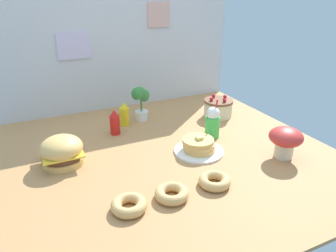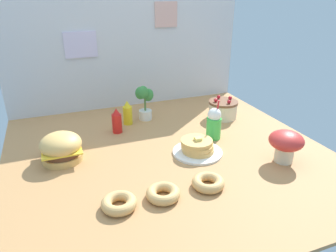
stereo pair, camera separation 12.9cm
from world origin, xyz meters
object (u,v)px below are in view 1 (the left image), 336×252
layer_cake (218,108)px  potted_plant (141,102)px  burger (62,151)px  donut_chocolate (172,193)px  cream_soda_cup (213,122)px  donut_pink_glaze (129,205)px  ketchup_bottle (115,123)px  mustard_bottle (124,114)px  pancake_stack (199,147)px  mushroom_stool (286,139)px  donut_vanilla (214,181)px

layer_cake → potted_plant: bearing=162.0°
burger → donut_chocolate: 69.82cm
cream_soda_cup → donut_pink_glaze: bearing=-146.9°
burger → ketchup_bottle: bearing=34.3°
donut_pink_glaze → potted_plant: size_ratio=0.61×
mustard_bottle → potted_plant: bearing=16.0°
ketchup_bottle → pancake_stack: bearing=-50.5°
donut_chocolate → ketchup_bottle: bearing=92.8°
layer_cake → donut_pink_glaze: 126.83cm
donut_chocolate → layer_cake: bearing=45.3°
donut_chocolate → mushroom_stool: 78.38cm
mustard_bottle → mushroom_stool: (70.85, -85.52, 3.33)cm
pancake_stack → cream_soda_cup: cream_soda_cup is taller
ketchup_bottle → mushroom_stool: size_ratio=0.91×
burger → mushroom_stool: 129.03cm
layer_cake → mushroom_stool: mushroom_stool is taller
burger → ketchup_bottle: (38.46, 26.20, 0.16)cm
burger → cream_soda_cup: cream_soda_cup is taller
donut_pink_glaze → donut_vanilla: 45.83cm
layer_cake → potted_plant: potted_plant is taller
ketchup_bottle → mustard_bottle: size_ratio=1.00×
burger → cream_soda_cup: (96.45, -5.75, 2.37)cm
donut_pink_glaze → donut_vanilla: (45.83, 0.04, 0.00)cm
burger → pancake_stack: bearing=-15.1°
donut_vanilla → burger: bearing=140.6°
burger → potted_plant: 76.56cm
donut_pink_glaze → potted_plant: bearing=66.3°
cream_soda_cup → donut_pink_glaze: size_ratio=1.61×
donut_vanilla → pancake_stack: bearing=72.9°
burger → donut_chocolate: burger is taller
burger → donut_chocolate: bearing=-52.4°
burger → cream_soda_cup: size_ratio=0.88×
layer_cake → potted_plant: 60.36cm
layer_cake → cream_soda_cup: size_ratio=0.83×
burger → donut_vanilla: 86.64cm
donut_chocolate → donut_vanilla: bearing=0.8°
ketchup_bottle → donut_vanilla: bearing=-70.7°
ketchup_bottle → donut_pink_glaze: (-17.45, -81.08, -5.61)cm
burger → potted_plant: potted_plant is taller
mushroom_stool → potted_plant: bearing=122.1°
potted_plant → ketchup_bottle: bearing=-147.5°
pancake_stack → mustard_bottle: 65.46cm
donut_vanilla → potted_plant: size_ratio=0.61×
mustard_bottle → cream_soda_cup: cream_soda_cup is taller
donut_pink_glaze → burger: bearing=110.9°
mustard_bottle → donut_vanilla: bearing=-79.2°
layer_cake → mushroom_stool: 71.32cm
layer_cake → donut_pink_glaze: layer_cake is taller
mushroom_stool → ketchup_bottle: bearing=137.9°
layer_cake → mushroom_stool: (-0.59, -71.16, 4.72)cm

